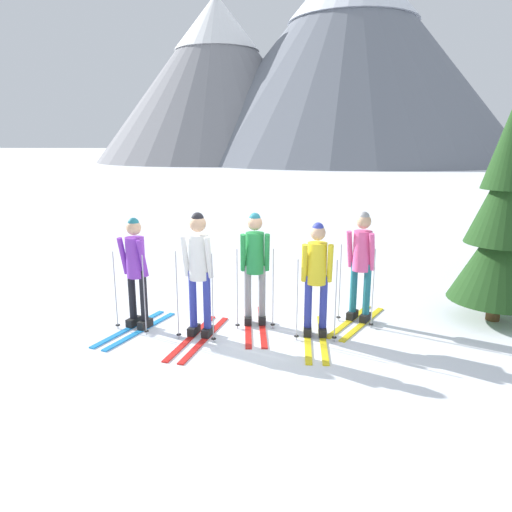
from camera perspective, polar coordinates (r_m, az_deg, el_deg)
name	(u,v)px	position (r m, az deg, el deg)	size (l,w,h in m)	color
ground_plane	(241,329)	(7.41, -1.82, -8.65)	(400.00, 400.00, 0.00)	white
skier_in_purple	(136,269)	(7.36, -14.15, -1.53)	(0.90, 1.62, 1.71)	#1E84D1
skier_in_white	(199,269)	(6.86, -6.85, -1.56)	(0.69, 1.75, 1.84)	red
skier_in_green	(255,264)	(7.28, -0.13, -1.01)	(0.61, 1.71, 1.76)	red
skier_in_yellow	(317,274)	(6.91, 7.23, -2.11)	(0.61, 1.76, 1.69)	yellow
skier_in_pink	(361,262)	(7.59, 12.45, -0.72)	(1.10, 1.59, 1.76)	yellow
pine_tree_mid	(504,220)	(8.26, 27.50, 3.80)	(1.47, 1.47, 3.54)	#51381E
mountain_ridge_distant	(311,60)	(70.74, 6.59, 22.21)	(58.28, 46.12, 28.22)	gray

